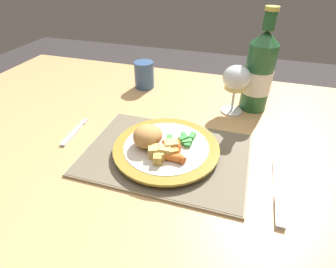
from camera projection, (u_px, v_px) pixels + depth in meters
dining_table at (175, 160)px, 0.73m from camera, size 1.55×0.89×0.74m
placemat at (164, 154)px, 0.62m from camera, size 0.38×0.27×0.01m
dinner_plate at (166, 149)px, 0.61m from camera, size 0.25×0.25×0.02m
breaded_croquettes at (148, 136)px, 0.60m from camera, size 0.08×0.09×0.05m
green_beans_pile at (182, 140)px, 0.62m from camera, size 0.07×0.07×0.01m
glazed_carrots at (172, 151)px, 0.58m from camera, size 0.07×0.06×0.02m
fork at (73, 133)px, 0.69m from camera, size 0.02×0.13×0.01m
table_knife at (279, 197)px, 0.51m from camera, size 0.02×0.18×0.01m
wine_glass at (236, 80)px, 0.73m from camera, size 0.08×0.08×0.14m
bottle at (259, 73)px, 0.74m from camera, size 0.08×0.08×0.28m
roast_potatoes at (164, 151)px, 0.57m from camera, size 0.07×0.07×0.03m
drinking_cup at (144, 74)px, 0.90m from camera, size 0.07×0.07×0.09m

